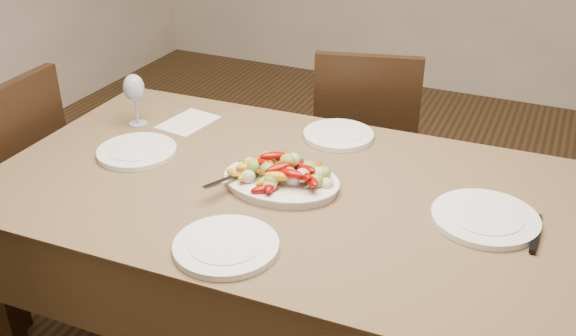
% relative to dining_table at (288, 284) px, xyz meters
% --- Properties ---
extents(dining_table, '(1.87, 1.10, 0.76)m').
position_rel_dining_table_xyz_m(dining_table, '(0.00, 0.00, 0.00)').
color(dining_table, brown).
rests_on(dining_table, ground).
extents(chair_far, '(0.51, 0.51, 0.95)m').
position_rel_dining_table_xyz_m(chair_far, '(-0.04, 0.92, 0.10)').
color(chair_far, black).
rests_on(chair_far, ground).
extents(serving_platter, '(0.36, 0.27, 0.02)m').
position_rel_dining_table_xyz_m(serving_platter, '(-0.02, -0.01, 0.39)').
color(serving_platter, white).
rests_on(serving_platter, dining_table).
extents(roasted_vegetables, '(0.29, 0.20, 0.09)m').
position_rel_dining_table_xyz_m(roasted_vegetables, '(-0.02, -0.01, 0.45)').
color(roasted_vegetables, '#800502').
rests_on(roasted_vegetables, serving_platter).
extents(serving_spoon, '(0.29, 0.14, 0.03)m').
position_rel_dining_table_xyz_m(serving_spoon, '(-0.08, -0.05, 0.43)').
color(serving_spoon, '#9EA0A8').
rests_on(serving_spoon, serving_platter).
extents(plate_left, '(0.26, 0.26, 0.02)m').
position_rel_dining_table_xyz_m(plate_left, '(-0.55, -0.01, 0.39)').
color(plate_left, white).
rests_on(plate_left, dining_table).
extents(plate_right, '(0.30, 0.30, 0.02)m').
position_rel_dining_table_xyz_m(plate_right, '(0.58, 0.05, 0.39)').
color(plate_right, white).
rests_on(plate_right, dining_table).
extents(plate_far, '(0.25, 0.25, 0.02)m').
position_rel_dining_table_xyz_m(plate_far, '(0.02, 0.38, 0.39)').
color(plate_far, white).
rests_on(plate_far, dining_table).
extents(plate_near, '(0.28, 0.28, 0.02)m').
position_rel_dining_table_xyz_m(plate_near, '(-0.01, -0.37, 0.39)').
color(plate_near, white).
rests_on(plate_near, dining_table).
extents(wine_glass, '(0.08, 0.08, 0.20)m').
position_rel_dining_table_xyz_m(wine_glass, '(-0.69, 0.18, 0.48)').
color(wine_glass, '#8C99A5').
rests_on(wine_glass, dining_table).
extents(menu_card, '(0.18, 0.23, 0.00)m').
position_rel_dining_table_xyz_m(menu_card, '(-0.53, 0.27, 0.38)').
color(menu_card, silver).
rests_on(menu_card, dining_table).
extents(table_knife, '(0.03, 0.20, 0.01)m').
position_rel_dining_table_xyz_m(table_knife, '(0.72, 0.02, 0.38)').
color(table_knife, '#9EA0A8').
rests_on(table_knife, dining_table).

